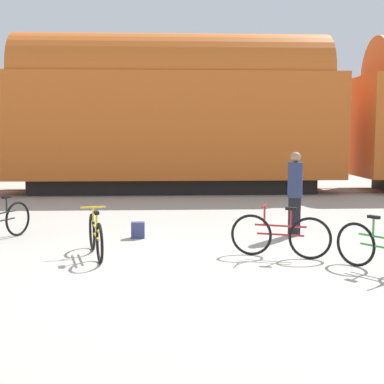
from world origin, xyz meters
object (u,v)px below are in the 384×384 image
bicycle_black (1,221)px  freight_train (173,110)px  bicycle_maroon (280,235)px  backpack (138,230)px  bicycle_yellow (96,236)px  person_in_navy (295,193)px  bicycle_green (382,248)px

bicycle_black → freight_train: bearing=67.5°
freight_train → bicycle_black: bearing=-112.5°
bicycle_maroon → backpack: 3.25m
freight_train → bicycle_yellow: bearing=-98.3°
bicycle_maroon → backpack: bearing=144.6°
freight_train → bicycle_maroon: bearing=-80.4°
bicycle_maroon → person_in_navy: (0.74, 2.02, 0.52)m
bicycle_yellow → backpack: bearing=68.0°
bicycle_green → backpack: 5.04m
backpack → bicycle_black: bearing=-178.0°
person_in_navy → backpack: bearing=105.7°
bicycle_maroon → bicycle_black: size_ratio=1.06×
freight_train → bicycle_yellow: (-1.51, -10.41, -2.67)m
freight_train → bicycle_green: bearing=-74.7°
bicycle_black → backpack: 2.83m
backpack → bicycle_maroon: bearing=-35.4°
bicycle_maroon → backpack: (-2.64, 1.88, -0.23)m
bicycle_yellow → bicycle_green: 4.91m
bicycle_yellow → backpack: 1.80m
bicycle_yellow → bicycle_green: bicycle_green is taller
freight_train → person_in_navy: freight_train is taller
bicycle_maroon → bicycle_green: 1.79m
freight_train → person_in_navy: size_ratio=21.33×
freight_train → backpack: bearing=-95.5°
freight_train → person_in_navy: 9.22m
bicycle_green → bicycle_black: size_ratio=0.88×
freight_train → bicycle_maroon: freight_train is taller
freight_train → bicycle_yellow: size_ratio=22.16×
bicycle_maroon → bicycle_yellow: bearing=176.2°
freight_train → bicycle_maroon: 11.10m
freight_train → bicycle_black: 9.94m
person_in_navy → backpack: person_in_navy is taller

